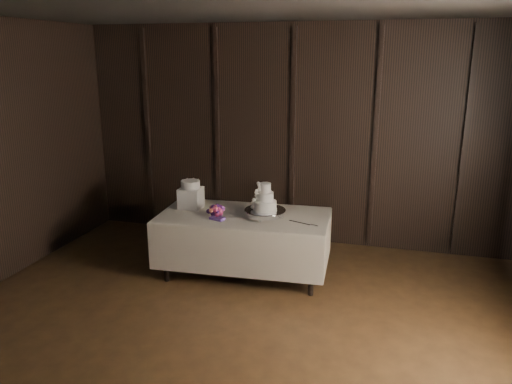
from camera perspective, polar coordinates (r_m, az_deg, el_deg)
The scene contains 8 objects.
room at distance 3.63m, azimuth -6.93°, elevation -2.06°, with size 6.08×7.08×3.08m.
display_table at distance 6.00m, azimuth -1.39°, elevation -5.73°, with size 2.05×1.16×0.76m.
cake_stand at distance 5.78m, azimuth 1.04°, elevation -2.47°, with size 0.48×0.48×0.09m, color silver.
wedding_cake at distance 5.73m, azimuth 0.79°, elevation -0.86°, with size 0.31×0.26×0.32m.
bouquet at distance 5.83m, azimuth -4.52°, elevation -2.22°, with size 0.27×0.37×0.18m, color #C64B7F, non-canonical shape.
box_pedestal at distance 6.17m, azimuth -7.45°, elevation -0.67°, with size 0.26×0.26×0.25m, color white.
small_cake at distance 6.12m, azimuth -7.50°, elevation 0.87°, with size 0.23×0.23×0.09m, color white.
cake_knife at distance 5.61m, azimuth 5.02°, elevation -3.52°, with size 0.37×0.02×0.01m, color silver.
Camera 1 is at (1.36, -3.19, 2.59)m, focal length 35.00 mm.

